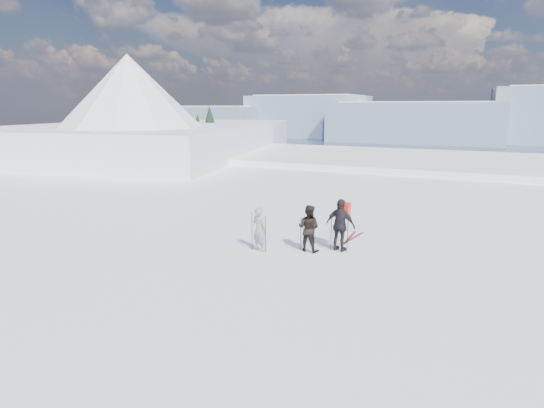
# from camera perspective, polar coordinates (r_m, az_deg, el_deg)

# --- Properties ---
(lake_basin) EXTENTS (820.00, 820.00, 71.62)m
(lake_basin) POSITION_cam_1_polar(r_m,az_deg,el_deg) (41.13, 18.58, -3.78)
(lake_basin) COLOR white
(lake_basin) RESTS_ON ground
(far_mountain_range) EXTENTS (770.00, 110.00, 53.00)m
(far_mountain_range) POSITION_cam_1_polar(r_m,az_deg,el_deg) (465.10, 27.39, 10.14)
(far_mountain_range) COLOR slate
(far_mountain_range) RESTS_ON ground
(near_ridge) EXTENTS (31.37, 35.68, 25.62)m
(near_ridge) POSITION_cam_1_polar(r_m,az_deg,el_deg) (49.44, -13.49, 2.90)
(near_ridge) COLOR white
(near_ridge) RESTS_ON ground
(skier_grey) EXTENTS (0.65, 0.53, 1.55)m
(skier_grey) POSITION_cam_1_polar(r_m,az_deg,el_deg) (14.70, -1.72, -3.39)
(skier_grey) COLOR gray
(skier_grey) RESTS_ON ground
(skier_dark) EXTENTS (0.85, 0.69, 1.64)m
(skier_dark) POSITION_cam_1_polar(r_m,az_deg,el_deg) (14.70, 4.94, -3.24)
(skier_dark) COLOR black
(skier_dark) RESTS_ON ground
(skier_pack) EXTENTS (1.15, 0.66, 1.85)m
(skier_pack) POSITION_cam_1_polar(r_m,az_deg,el_deg) (14.80, 9.19, -2.84)
(skier_pack) COLOR black
(skier_pack) RESTS_ON ground
(backpack) EXTENTS (0.43, 0.30, 0.53)m
(backpack) POSITION_cam_1_polar(r_m,az_deg,el_deg) (14.75, 9.79, 1.83)
(backpack) COLOR red
(backpack) RESTS_ON skier_pack
(ski_poles) EXTENTS (3.14, 1.10, 1.37)m
(ski_poles) POSITION_cam_1_polar(r_m,az_deg,el_deg) (14.69, 3.94, -3.96)
(ski_poles) COLOR black
(ski_poles) RESTS_ON ground
(skis_loose) EXTENTS (0.43, 1.70, 0.03)m
(skis_loose) POSITION_cam_1_polar(r_m,az_deg,el_deg) (16.56, 10.68, -4.46)
(skis_loose) COLOR black
(skis_loose) RESTS_ON ground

